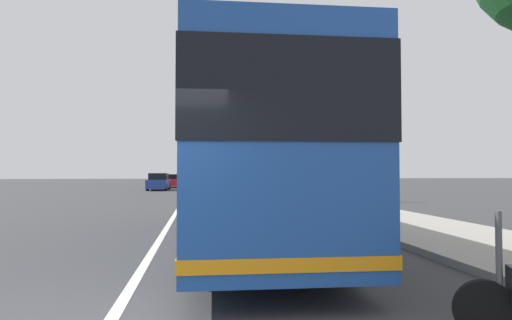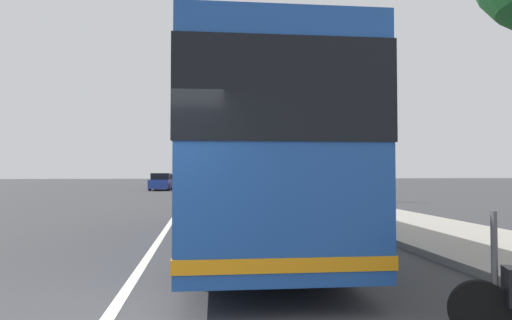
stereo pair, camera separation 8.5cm
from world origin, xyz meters
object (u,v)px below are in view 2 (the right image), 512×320
car_side_street (178,181)px  car_oncoming (218,185)px  car_behind_bus (216,180)px  utility_pole (299,147)px  coach_bus (249,155)px  car_ahead_same_lane (161,182)px

car_side_street → car_oncoming: car_side_street is taller
car_behind_bus → utility_pole: size_ratio=0.77×
coach_bus → car_behind_bus: coach_bus is taller
car_ahead_same_lane → utility_pole: bearing=31.1°
car_behind_bus → car_oncoming: bearing=-176.8°
coach_bus → car_side_street: 36.82m
car_side_street → car_behind_bus: bearing=127.9°
coach_bus → car_ahead_same_lane: bearing=10.8°
car_side_street → car_ahead_same_lane: bearing=-5.3°
car_oncoming → utility_pole: bearing=-154.7°
coach_bus → car_side_street: coach_bus is taller
car_side_street → utility_pole: size_ratio=0.71×
car_oncoming → car_behind_bus: 15.93m
coach_bus → car_oncoming: size_ratio=2.20×
coach_bus → car_behind_bus: bearing=1.0°
car_behind_bus → utility_pole: bearing=-166.9°
car_ahead_same_lane → car_behind_bus: (9.35, -5.31, 0.03)m
car_ahead_same_lane → car_behind_bus: 10.75m
car_oncoming → coach_bus: bearing=-178.5°
utility_pole → coach_bus: bearing=162.4°
utility_pole → car_behind_bus: bearing=8.7°
car_side_street → car_ahead_same_lane: car_ahead_same_lane is taller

